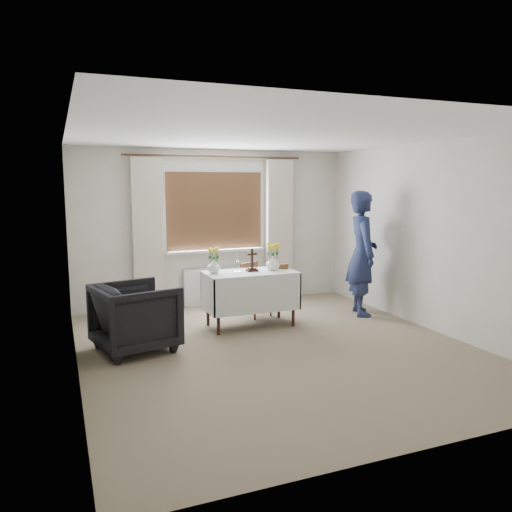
{
  "coord_description": "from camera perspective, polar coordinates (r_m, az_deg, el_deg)",
  "views": [
    {
      "loc": [
        -2.37,
        -5.24,
        1.95
      ],
      "look_at": [
        0.05,
        0.82,
        1.01
      ],
      "focal_mm": 35.0,
      "sensor_mm": 36.0,
      "label": 1
    }
  ],
  "objects": [
    {
      "name": "ground",
      "position": [
        6.07,
        2.49,
        -10.51
      ],
      "size": [
        5.0,
        5.0,
        0.0
      ],
      "primitive_type": "plane",
      "color": "#82745A",
      "rests_on": "ground"
    },
    {
      "name": "altar_table",
      "position": [
        6.89,
        -0.64,
        -4.93
      ],
      "size": [
        1.24,
        0.64,
        0.76
      ],
      "primitive_type": "cube",
      "color": "white",
      "rests_on": "ground"
    },
    {
      "name": "wooden_chair",
      "position": [
        7.42,
        -0.01,
        -3.85
      ],
      "size": [
        0.47,
        0.47,
        0.8
      ],
      "primitive_type": null,
      "rotation": [
        0.0,
        0.0,
        0.34
      ],
      "color": "brown",
      "rests_on": "ground"
    },
    {
      "name": "armchair",
      "position": [
        6.07,
        -13.6,
        -6.78
      ],
      "size": [
        1.06,
        1.04,
        0.81
      ],
      "primitive_type": "imported",
      "rotation": [
        0.0,
        0.0,
        1.8
      ],
      "color": "black",
      "rests_on": "ground"
    },
    {
      "name": "person",
      "position": [
        7.59,
        12.03,
        0.3
      ],
      "size": [
        0.63,
        0.78,
        1.85
      ],
      "primitive_type": "imported",
      "rotation": [
        0.0,
        0.0,
        1.26
      ],
      "color": "navy",
      "rests_on": "ground"
    },
    {
      "name": "radiator",
      "position": [
        8.19,
        -4.49,
        -3.43
      ],
      "size": [
        1.1,
        0.1,
        0.6
      ],
      "primitive_type": "cube",
      "color": "silver",
      "rests_on": "ground"
    },
    {
      "name": "wooden_cross",
      "position": [
        6.82,
        -0.46,
        -0.44
      ],
      "size": [
        0.15,
        0.11,
        0.32
      ],
      "primitive_type": null,
      "rotation": [
        0.0,
        0.0,
        0.03
      ],
      "color": "black",
      "rests_on": "altar_table"
    },
    {
      "name": "candlestick_left",
      "position": [
        6.77,
        -2.12,
        -0.57
      ],
      "size": [
        0.11,
        0.11,
        0.31
      ],
      "primitive_type": null,
      "rotation": [
        0.0,
        0.0,
        -0.38
      ],
      "color": "silver",
      "rests_on": "altar_table"
    },
    {
      "name": "candlestick_right",
      "position": [
        6.88,
        1.55,
        -0.29
      ],
      "size": [
        0.12,
        0.12,
        0.34
      ],
      "primitive_type": null,
      "rotation": [
        0.0,
        0.0,
        -0.23
      ],
      "color": "silver",
      "rests_on": "altar_table"
    },
    {
      "name": "flower_vase_left",
      "position": [
        6.72,
        -4.83,
        -1.19
      ],
      "size": [
        0.21,
        0.21,
        0.18
      ],
      "primitive_type": "imported",
      "rotation": [
        0.0,
        0.0,
        0.24
      ],
      "color": "white",
      "rests_on": "altar_table"
    },
    {
      "name": "flower_vase_right",
      "position": [
        6.92,
        1.93,
        -0.81
      ],
      "size": [
        0.21,
        0.21,
        0.2
      ],
      "primitive_type": "imported",
      "rotation": [
        0.0,
        0.0,
        0.09
      ],
      "color": "white",
      "rests_on": "altar_table"
    },
    {
      "name": "wicker_basket",
      "position": [
        7.09,
        2.95,
        -1.13
      ],
      "size": [
        0.21,
        0.21,
        0.07
      ],
      "primitive_type": "cylinder",
      "rotation": [
        0.0,
        0.0,
        0.11
      ],
      "color": "brown",
      "rests_on": "altar_table"
    }
  ]
}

